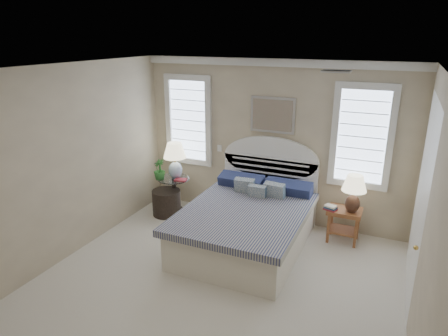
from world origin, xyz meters
TOP-DOWN VIEW (x-y plane):
  - floor at (0.00, 0.00)m, footprint 4.50×5.00m
  - ceiling at (0.00, 0.00)m, footprint 4.50×5.00m
  - wall_back at (0.00, 2.50)m, footprint 4.50×0.02m
  - wall_left at (-2.25, 0.00)m, footprint 0.02×5.00m
  - wall_right at (2.25, 0.00)m, footprint 0.02×5.00m
  - crown_molding at (0.00, 2.46)m, footprint 4.50×0.08m
  - hvac_vent at (1.20, 0.80)m, footprint 0.30×0.20m
  - switch_plate at (-0.95, 2.48)m, footprint 0.08×0.01m
  - window_left at (-1.55, 2.48)m, footprint 0.90×0.06m
  - window_right at (1.40, 2.48)m, footprint 0.90×0.06m
  - painting at (0.00, 2.46)m, footprint 0.74×0.04m
  - closet_door at (2.23, 1.20)m, footprint 0.02×1.80m
  - bed at (0.00, 1.46)m, footprint 1.72×2.28m
  - side_table_left at (-1.65, 2.05)m, footprint 0.56×0.56m
  - nightstand_right at (1.30, 2.15)m, footprint 0.50×0.40m
  - floor_pot at (-1.70, 1.86)m, footprint 0.65×0.65m
  - lamp_left at (-1.62, 2.08)m, footprint 0.41×0.41m
  - lamp_right at (1.40, 2.11)m, footprint 0.40×0.40m
  - potted_plant at (-1.84, 1.90)m, footprint 0.25×0.25m
  - books_left at (-1.48, 2.00)m, footprint 0.24×0.20m
  - books_right at (1.10, 2.04)m, footprint 0.21×0.17m

SIDE VIEW (x-z plane):
  - floor at x=0.00m, z-range -0.01..0.01m
  - floor_pot at x=-1.70m, z-range 0.00..0.45m
  - bed at x=0.00m, z-range -0.35..1.12m
  - nightstand_right at x=1.30m, z-range 0.12..0.65m
  - side_table_left at x=-1.65m, z-range 0.07..0.70m
  - books_right at x=1.10m, z-range 0.53..0.60m
  - books_left at x=-1.48m, z-range 0.63..0.66m
  - potted_plant at x=-1.84m, z-range 0.63..0.99m
  - lamp_right at x=1.40m, z-range 0.59..1.18m
  - lamp_left at x=-1.62m, z-range 0.70..1.35m
  - switch_plate at x=-0.95m, z-range 1.09..1.21m
  - closet_door at x=2.23m, z-range 0.00..2.40m
  - wall_back at x=0.00m, z-range 0.00..2.70m
  - wall_left at x=-2.25m, z-range 0.00..2.70m
  - wall_right at x=2.25m, z-range 0.00..2.70m
  - window_left at x=-1.55m, z-range 0.80..2.40m
  - window_right at x=1.40m, z-range 0.80..2.40m
  - painting at x=0.00m, z-range 1.53..2.11m
  - crown_molding at x=0.00m, z-range 2.58..2.70m
  - hvac_vent at x=1.20m, z-range 2.67..2.69m
  - ceiling at x=0.00m, z-range 2.70..2.71m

